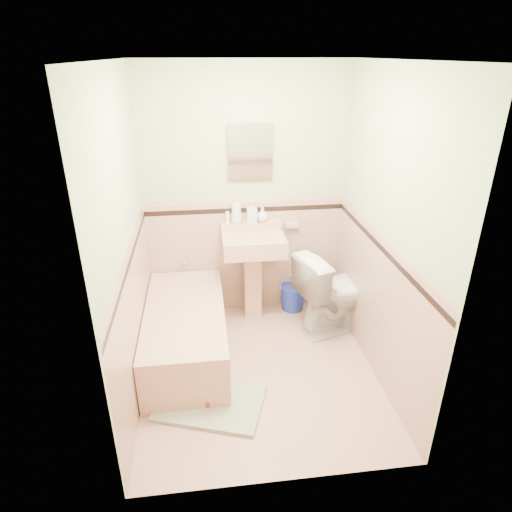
{
  "coord_description": "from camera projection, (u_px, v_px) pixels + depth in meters",
  "views": [
    {
      "loc": [
        -0.42,
        -3.05,
        2.54
      ],
      "look_at": [
        0.0,
        0.25,
        1.0
      ],
      "focal_mm": 30.9,
      "sensor_mm": 36.0,
      "label": 1
    }
  ],
  "objects": [
    {
      "name": "floor",
      "position": [
        260.0,
        371.0,
        3.87
      ],
      "size": [
        2.2,
        2.2,
        0.0
      ],
      "primitive_type": "plane",
      "color": "#D4A28B",
      "rests_on": "ground"
    },
    {
      "name": "ceiling",
      "position": [
        261.0,
        60.0,
        2.81
      ],
      "size": [
        2.2,
        2.2,
        0.0
      ],
      "primitive_type": "plane",
      "rotation": [
        3.14,
        0.0,
        0.0
      ],
      "color": "white",
      "rests_on": "ground"
    },
    {
      "name": "wall_back",
      "position": [
        245.0,
        197.0,
        4.33
      ],
      "size": [
        2.5,
        0.0,
        2.5
      ],
      "primitive_type": "plane",
      "rotation": [
        1.57,
        0.0,
        0.0
      ],
      "color": "#F2E5C5",
      "rests_on": "ground"
    },
    {
      "name": "wall_front",
      "position": [
        288.0,
        319.0,
        2.35
      ],
      "size": [
        2.5,
        0.0,
        2.5
      ],
      "primitive_type": "plane",
      "rotation": [
        -1.57,
        0.0,
        0.0
      ],
      "color": "#F2E5C5",
      "rests_on": "ground"
    },
    {
      "name": "wall_left",
      "position": [
        125.0,
        247.0,
        3.22
      ],
      "size": [
        0.0,
        2.5,
        2.5
      ],
      "primitive_type": "plane",
      "rotation": [
        1.57,
        0.0,
        1.57
      ],
      "color": "#F2E5C5",
      "rests_on": "ground"
    },
    {
      "name": "wall_right",
      "position": [
        386.0,
        234.0,
        3.46
      ],
      "size": [
        0.0,
        2.5,
        2.5
      ],
      "primitive_type": "plane",
      "rotation": [
        1.57,
        0.0,
        -1.57
      ],
      "color": "#F2E5C5",
      "rests_on": "ground"
    },
    {
      "name": "wainscot_back",
      "position": [
        246.0,
        257.0,
        4.59
      ],
      "size": [
        2.0,
        0.0,
        2.0
      ],
      "primitive_type": "plane",
      "rotation": [
        1.57,
        0.0,
        0.0
      ],
      "color": "#D7A790",
      "rests_on": "ground"
    },
    {
      "name": "wainscot_front",
      "position": [
        284.0,
        410.0,
        2.63
      ],
      "size": [
        2.0,
        0.0,
        2.0
      ],
      "primitive_type": "plane",
      "rotation": [
        -1.57,
        0.0,
        0.0
      ],
      "color": "#D7A790",
      "rests_on": "ground"
    },
    {
      "name": "wainscot_left",
      "position": [
        137.0,
        321.0,
        3.5
      ],
      "size": [
        0.0,
        2.2,
        2.2
      ],
      "primitive_type": "plane",
      "rotation": [
        1.57,
        0.0,
        1.57
      ],
      "color": "#D7A790",
      "rests_on": "ground"
    },
    {
      "name": "wainscot_right",
      "position": [
        375.0,
        305.0,
        3.73
      ],
      "size": [
        0.0,
        2.2,
        2.2
      ],
      "primitive_type": "plane",
      "rotation": [
        1.57,
        0.0,
        -1.57
      ],
      "color": "#D7A790",
      "rests_on": "ground"
    },
    {
      "name": "accent_back",
      "position": [
        245.0,
        210.0,
        4.37
      ],
      "size": [
        2.0,
        0.0,
        2.0
      ],
      "primitive_type": "plane",
      "rotation": [
        1.57,
        0.0,
        0.0
      ],
      "color": "black",
      "rests_on": "ground"
    },
    {
      "name": "accent_front",
      "position": [
        287.0,
        337.0,
        2.42
      ],
      "size": [
        2.0,
        0.0,
        2.0
      ],
      "primitive_type": "plane",
      "rotation": [
        -1.57,
        0.0,
        0.0
      ],
      "color": "black",
      "rests_on": "ground"
    },
    {
      "name": "accent_left",
      "position": [
        130.0,
        262.0,
        3.28
      ],
      "size": [
        0.0,
        2.2,
        2.2
      ],
      "primitive_type": "plane",
      "rotation": [
        1.57,
        0.0,
        1.57
      ],
      "color": "black",
      "rests_on": "ground"
    },
    {
      "name": "accent_right",
      "position": [
        382.0,
        249.0,
        3.51
      ],
      "size": [
        0.0,
        2.2,
        2.2
      ],
      "primitive_type": "plane",
      "rotation": [
        1.57,
        0.0,
        -1.57
      ],
      "color": "black",
      "rests_on": "ground"
    },
    {
      "name": "cap_back",
      "position": [
        245.0,
        200.0,
        4.33
      ],
      "size": [
        2.0,
        0.0,
        2.0
      ],
      "primitive_type": "plane",
      "rotation": [
        1.57,
        0.0,
        0.0
      ],
      "color": "tan",
      "rests_on": "ground"
    },
    {
      "name": "cap_front",
      "position": [
        287.0,
        322.0,
        2.38
      ],
      "size": [
        2.0,
        0.0,
        2.0
      ],
      "primitive_type": "plane",
      "rotation": [
        -1.57,
        0.0,
        0.0
      ],
      "color": "tan",
      "rests_on": "ground"
    },
    {
      "name": "cap_left",
      "position": [
        128.0,
        250.0,
        3.24
      ],
      "size": [
        0.0,
        2.2,
        2.2
      ],
      "primitive_type": "plane",
      "rotation": [
        1.57,
        0.0,
        1.57
      ],
      "color": "tan",
      "rests_on": "ground"
    },
    {
      "name": "cap_right",
      "position": [
        384.0,
        237.0,
        3.47
      ],
      "size": [
        0.0,
        2.2,
        2.2
      ],
      "primitive_type": "plane",
      "rotation": [
        1.57,
        0.0,
        -1.57
      ],
      "color": "tan",
      "rests_on": "ground"
    },
    {
      "name": "bathtub",
      "position": [
        186.0,
        333.0,
        4.0
      ],
      "size": [
        0.7,
        1.5,
        0.45
      ],
      "primitive_type": "cube",
      "color": "tan",
      "rests_on": "floor"
    },
    {
      "name": "tub_faucet",
      "position": [
        185.0,
        259.0,
        4.47
      ],
      "size": [
        0.04,
        0.12,
        0.04
      ],
      "primitive_type": "cylinder",
      "rotation": [
        1.57,
        0.0,
        0.0
      ],
      "color": "silver",
      "rests_on": "wall_back"
    },
    {
      "name": "sink",
      "position": [
        253.0,
        278.0,
        4.45
      ],
      "size": [
        0.6,
        0.49,
        0.94
      ],
      "primitive_type": null,
      "color": "tan",
      "rests_on": "floor"
    },
    {
      "name": "sink_faucet",
      "position": [
        251.0,
        229.0,
        4.37
      ],
      "size": [
        0.02,
        0.02,
        0.1
      ],
      "primitive_type": "cylinder",
      "color": "silver",
      "rests_on": "sink"
    },
    {
      "name": "medicine_cabinet",
      "position": [
        250.0,
        151.0,
        4.12
      ],
      "size": [
        0.38,
        0.04,
        0.47
      ],
      "primitive_type": "cube",
      "color": "white",
      "rests_on": "wall_back"
    },
    {
      "name": "soap_dish",
      "position": [
        292.0,
        225.0,
        4.47
      ],
      "size": [
        0.13,
        0.08,
        0.04
      ],
      "primitive_type": "cube",
      "color": "tan",
      "rests_on": "wall_back"
    },
    {
      "name": "soap_bottle_left",
      "position": [
        236.0,
        210.0,
        4.31
      ],
      "size": [
        0.12,
        0.12,
        0.26
      ],
      "primitive_type": "imported",
      "rotation": [
        0.0,
        0.0,
        -0.15
      ],
      "color": "#B2B2B2",
      "rests_on": "sink"
    },
    {
      "name": "soap_bottle_mid",
      "position": [
        252.0,
        212.0,
        4.34
      ],
      "size": [
        0.1,
        0.1,
        0.22
      ],
      "primitive_type": "imported",
      "rotation": [
        0.0,
        0.0,
        -0.02
      ],
      "color": "#B2B2B2",
      "rests_on": "sink"
    },
    {
      "name": "soap_bottle_right",
      "position": [
        262.0,
        215.0,
        4.37
      ],
      "size": [
        0.12,
        0.12,
        0.15
      ],
      "primitive_type": "imported",
      "rotation": [
        0.0,
        0.0,
        0.04
      ],
      "color": "#B2B2B2",
      "rests_on": "sink"
    },
    {
      "name": "tube",
      "position": [
        228.0,
        217.0,
        4.33
      ],
      "size": [
        0.05,
        0.05,
        0.12
      ],
      "primitive_type": "cylinder",
      "rotation": [
        0.0,
        0.0,
        -0.39
      ],
      "color": "white",
      "rests_on": "sink"
    },
    {
      "name": "toilet",
      "position": [
        338.0,
        291.0,
        4.3
      ],
      "size": [
        0.93,
        0.71,
        0.84
      ],
      "primitive_type": "imported",
      "rotation": [
        0.0,
        0.0,
        1.9
      ],
      "color": "white",
      "rests_on": "floor"
    },
    {
      "name": "bucket",
      "position": [
        293.0,
        297.0,
        4.75
      ],
      "size": [
        0.35,
        0.35,
        0.28
      ],
      "primitive_type": null,
      "rotation": [
        0.0,
        0.0,
        0.34
      ],
      "color": "#1D34B9",
      "rests_on": "floor"
    },
    {
      "name": "bath_mat",
      "position": [
        210.0,
        403.0,
        3.49
      ],
      "size": [
        0.95,
        0.78,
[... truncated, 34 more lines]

